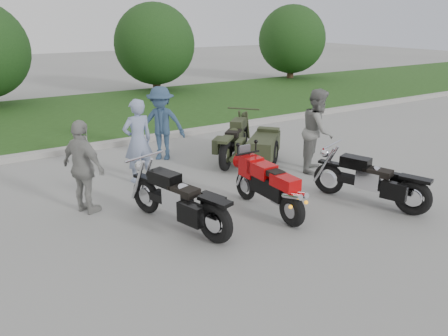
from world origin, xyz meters
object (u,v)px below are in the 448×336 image
person_stripe (138,141)px  cruiser_left (182,203)px  cruiser_sidecar (251,145)px  person_back (84,167)px  sportbike_red (269,185)px  person_grey (318,130)px  cruiser_right (374,183)px  person_denim (161,124)px

person_stripe → cruiser_left: bearing=81.4°
cruiser_sidecar → person_back: person_back is taller
person_stripe → sportbike_red: bearing=112.9°
cruiser_left → person_stripe: size_ratio=1.29×
cruiser_left → person_grey: (3.97, 1.04, 0.48)m
cruiser_left → cruiser_sidecar: cruiser_sidecar is taller
sportbike_red → person_stripe: (-1.37, 2.78, 0.36)m
cruiser_sidecar → person_stripe: person_stripe is taller
person_stripe → person_back: 1.73m
cruiser_right → person_stripe: person_stripe is taller
person_stripe → person_denim: (1.06, 1.16, 0.01)m
sportbike_red → person_stripe: size_ratio=1.08×
cruiser_right → person_stripe: (-3.26, 3.53, 0.45)m
sportbike_red → cruiser_sidecar: size_ratio=0.90×
cruiser_right → person_grey: size_ratio=1.16×
cruiser_sidecar → person_denim: bearing=-170.8°
person_stripe → cruiser_sidecar: bearing=172.2°
cruiser_sidecar → cruiser_left: bearing=-95.2°
cruiser_sidecar → person_denim: (-1.74, 1.38, 0.46)m
cruiser_left → person_grey: 4.13m
cruiser_right → person_stripe: bearing=112.6°
cruiser_right → person_stripe: 4.83m
person_back → cruiser_sidecar: bearing=-104.2°
sportbike_red → person_denim: size_ratio=1.07×
cruiser_right → person_back: size_ratio=1.27×
sportbike_red → person_denim: person_denim is taller
cruiser_left → cruiser_right: (3.49, -1.03, -0.02)m
sportbike_red → person_back: 3.31m
sportbike_red → person_grey: (2.37, 1.31, 0.40)m
person_stripe → person_back: size_ratio=1.05×
sportbike_red → cruiser_left: (-1.60, 0.27, -0.08)m
person_stripe → person_grey: bearing=155.2°
cruiser_right → person_denim: 5.21m
cruiser_right → cruiser_sidecar: bearing=77.9°
person_stripe → person_back: bearing=32.1°
cruiser_left → cruiser_sidecar: (3.02, 2.29, -0.02)m
cruiser_right → cruiser_sidecar: (-0.46, 3.32, -0.01)m
cruiser_right → person_grey: (0.48, 2.06, 0.50)m
cruiser_left → person_grey: bearing=-2.3°
sportbike_red → cruiser_right: size_ratio=0.89×
sportbike_red → cruiser_sidecar: (1.42, 2.56, -0.10)m
cruiser_sidecar → person_back: 4.30m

